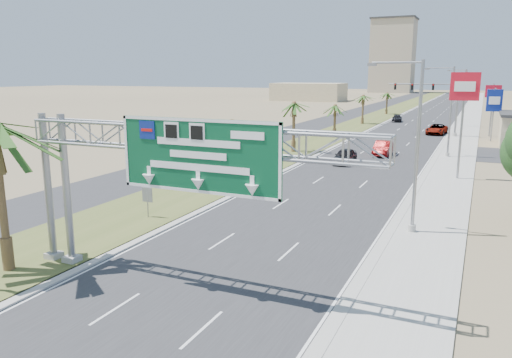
{
  "coord_description": "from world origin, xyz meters",
  "views": [
    {
      "loc": [
        10.73,
        -7.49,
        9.24
      ],
      "look_at": [
        0.92,
        14.18,
        4.2
      ],
      "focal_mm": 35.0,
      "sensor_mm": 36.0,
      "label": 1
    }
  ],
  "objects_px": {
    "car_right_lane": "(437,129)",
    "pole_sign_red_far": "(493,95)",
    "car_left_lane": "(345,156)",
    "pole_sign_blue": "(494,102)",
    "car_mid_lane": "(383,148)",
    "car_far": "(397,118)",
    "pole_sign_red_near": "(464,93)",
    "sign_gantry": "(171,151)",
    "signal_mast": "(443,104)"
  },
  "relations": [
    {
      "from": "car_left_lane",
      "to": "pole_sign_red_near",
      "type": "height_order",
      "value": "pole_sign_red_near"
    },
    {
      "from": "car_left_lane",
      "to": "pole_sign_red_near",
      "type": "bearing_deg",
      "value": -17.86
    },
    {
      "from": "car_left_lane",
      "to": "car_mid_lane",
      "type": "bearing_deg",
      "value": 69.74
    },
    {
      "from": "car_left_lane",
      "to": "pole_sign_red_near",
      "type": "relative_size",
      "value": 0.48
    },
    {
      "from": "signal_mast",
      "to": "pole_sign_blue",
      "type": "relative_size",
      "value": 1.4
    },
    {
      "from": "sign_gantry",
      "to": "pole_sign_red_far",
      "type": "height_order",
      "value": "pole_sign_red_far"
    },
    {
      "from": "signal_mast",
      "to": "pole_sign_red_near",
      "type": "height_order",
      "value": "pole_sign_red_near"
    },
    {
      "from": "car_left_lane",
      "to": "car_far",
      "type": "height_order",
      "value": "car_left_lane"
    },
    {
      "from": "car_left_lane",
      "to": "car_mid_lane",
      "type": "xyz_separation_m",
      "value": [
        2.62,
        7.06,
        0.04
      ]
    },
    {
      "from": "car_left_lane",
      "to": "pole_sign_red_far",
      "type": "relative_size",
      "value": 0.59
    },
    {
      "from": "car_mid_lane",
      "to": "pole_sign_red_far",
      "type": "bearing_deg",
      "value": 63.92
    },
    {
      "from": "signal_mast",
      "to": "car_far",
      "type": "relative_size",
      "value": 2.31
    },
    {
      "from": "pole_sign_red_near",
      "to": "car_far",
      "type": "bearing_deg",
      "value": 104.33
    },
    {
      "from": "car_far",
      "to": "pole_sign_red_near",
      "type": "xyz_separation_m",
      "value": [
        13.61,
        -53.27,
        6.91
      ]
    },
    {
      "from": "car_mid_lane",
      "to": "pole_sign_blue",
      "type": "bearing_deg",
      "value": 56.9
    },
    {
      "from": "signal_mast",
      "to": "car_left_lane",
      "type": "height_order",
      "value": "signal_mast"
    },
    {
      "from": "car_right_lane",
      "to": "pole_sign_red_far",
      "type": "height_order",
      "value": "pole_sign_red_far"
    },
    {
      "from": "pole_sign_red_near",
      "to": "pole_sign_red_far",
      "type": "xyz_separation_m",
      "value": [
        2.74,
        35.35,
        -1.44
      ]
    },
    {
      "from": "sign_gantry",
      "to": "car_far",
      "type": "relative_size",
      "value": 3.76
    },
    {
      "from": "sign_gantry",
      "to": "pole_sign_blue",
      "type": "xyz_separation_m",
      "value": [
        13.11,
        58.86,
        -0.69
      ]
    },
    {
      "from": "car_left_lane",
      "to": "pole_sign_red_near",
      "type": "xyz_separation_m",
      "value": [
        11.15,
        -3.61,
        6.78
      ]
    },
    {
      "from": "signal_mast",
      "to": "car_right_lane",
      "type": "bearing_deg",
      "value": 108.15
    },
    {
      "from": "car_right_lane",
      "to": "pole_sign_red_near",
      "type": "distance_m",
      "value": 35.59
    },
    {
      "from": "car_far",
      "to": "car_mid_lane",
      "type": "bearing_deg",
      "value": -89.45
    },
    {
      "from": "car_left_lane",
      "to": "car_right_lane",
      "type": "bearing_deg",
      "value": 78.31
    },
    {
      "from": "car_left_lane",
      "to": "car_far",
      "type": "xyz_separation_m",
      "value": [
        -2.46,
        49.65,
        -0.13
      ]
    },
    {
      "from": "signal_mast",
      "to": "car_left_lane",
      "type": "bearing_deg",
      "value": -103.96
    },
    {
      "from": "car_far",
      "to": "pole_sign_red_near",
      "type": "bearing_deg",
      "value": -81.92
    },
    {
      "from": "pole_sign_red_far",
      "to": "car_left_lane",
      "type": "bearing_deg",
      "value": -113.63
    },
    {
      "from": "sign_gantry",
      "to": "pole_sign_red_far",
      "type": "distance_m",
      "value": 66.21
    },
    {
      "from": "car_left_lane",
      "to": "pole_sign_blue",
      "type": "bearing_deg",
      "value": 61.39
    },
    {
      "from": "car_left_lane",
      "to": "car_right_lane",
      "type": "relative_size",
      "value": 0.81
    },
    {
      "from": "car_left_lane",
      "to": "pole_sign_red_far",
      "type": "distance_m",
      "value": 35.05
    },
    {
      "from": "pole_sign_blue",
      "to": "car_far",
      "type": "bearing_deg",
      "value": 124.54
    },
    {
      "from": "car_far",
      "to": "pole_sign_blue",
      "type": "xyz_separation_m",
      "value": [
        16.51,
        -23.98,
        4.72
      ]
    },
    {
      "from": "car_left_lane",
      "to": "pole_sign_red_far",
      "type": "bearing_deg",
      "value": 66.45
    },
    {
      "from": "pole_sign_blue",
      "to": "car_right_lane",
      "type": "bearing_deg",
      "value": 144.85
    },
    {
      "from": "signal_mast",
      "to": "car_mid_lane",
      "type": "bearing_deg",
      "value": -101.8
    },
    {
      "from": "car_mid_lane",
      "to": "pole_sign_red_far",
      "type": "xyz_separation_m",
      "value": [
        11.27,
        24.67,
        5.3
      ]
    },
    {
      "from": "car_right_lane",
      "to": "car_mid_lane",
      "type": "bearing_deg",
      "value": -93.63
    },
    {
      "from": "car_mid_lane",
      "to": "car_right_lane",
      "type": "xyz_separation_m",
      "value": [
        3.84,
        23.95,
        -0.04
      ]
    },
    {
      "from": "car_left_lane",
      "to": "car_right_lane",
      "type": "distance_m",
      "value": 31.68
    },
    {
      "from": "car_right_lane",
      "to": "pole_sign_blue",
      "type": "xyz_separation_m",
      "value": [
        7.59,
        -5.34,
        4.59
      ]
    },
    {
      "from": "car_left_lane",
      "to": "car_far",
      "type": "bearing_deg",
      "value": 92.92
    },
    {
      "from": "pole_sign_blue",
      "to": "pole_sign_red_near",
      "type": "bearing_deg",
      "value": -95.65
    },
    {
      "from": "car_mid_lane",
      "to": "pole_sign_red_far",
      "type": "distance_m",
      "value": 27.63
    },
    {
      "from": "signal_mast",
      "to": "pole_sign_red_far",
      "type": "xyz_separation_m",
      "value": [
        6.71,
        2.88,
        1.27
      ]
    },
    {
      "from": "pole_sign_blue",
      "to": "pole_sign_red_far",
      "type": "relative_size",
      "value": 0.94
    },
    {
      "from": "car_mid_lane",
      "to": "pole_sign_blue",
      "type": "xyz_separation_m",
      "value": [
        11.43,
        18.61,
        4.54
      ]
    },
    {
      "from": "car_mid_lane",
      "to": "pole_sign_red_near",
      "type": "height_order",
      "value": "pole_sign_red_near"
    }
  ]
}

